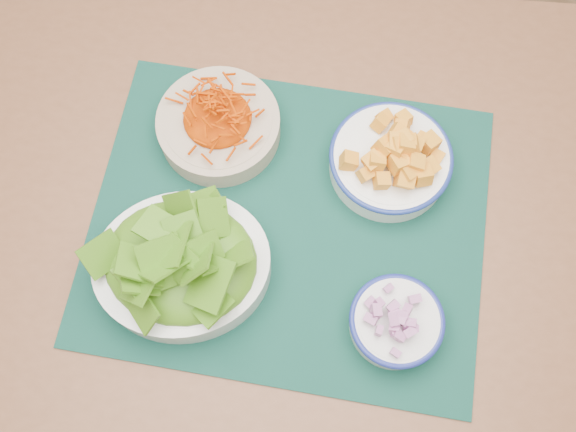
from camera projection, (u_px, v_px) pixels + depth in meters
The scene contains 7 objects.
ground at pixel (226, 229), 1.79m from camera, with size 4.00×4.00×0.00m, color #8E6744.
table at pixel (288, 229), 1.09m from camera, with size 1.36×0.96×0.75m.
placemat at pixel (288, 223), 1.00m from camera, with size 0.60×0.49×0.00m, color black.
carrot_bowl at pixel (218, 122), 1.01m from camera, with size 0.26×0.26×0.08m.
squash_bowl at pixel (391, 157), 0.99m from camera, with size 0.22×0.22×0.09m.
lettuce_bowl at pixel (181, 262), 0.92m from camera, with size 0.31×0.28×0.11m.
onion_bowl at pixel (396, 321), 0.91m from camera, with size 0.14×0.14×0.07m.
Camera 1 is at (0.26, -0.55, 1.69)m, focal length 40.00 mm.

